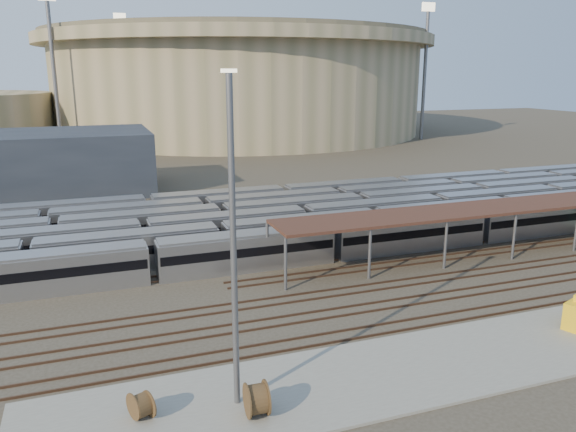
{
  "coord_description": "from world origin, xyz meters",
  "views": [
    {
      "loc": [
        -24.17,
        -44.14,
        19.42
      ],
      "look_at": [
        -3.9,
        12.0,
        4.08
      ],
      "focal_mm": 35.0,
      "sensor_mm": 36.0,
      "label": 1
    }
  ],
  "objects": [
    {
      "name": "stadium",
      "position": [
        25.0,
        140.0,
        16.47
      ],
      "size": [
        124.0,
        124.0,
        32.5
      ],
      "color": "#9D8B6A",
      "rests_on": "ground"
    },
    {
      "name": "floodlight_2",
      "position": [
        70.0,
        100.0,
        20.65
      ],
      "size": [
        4.0,
        1.0,
        38.4
      ],
      "color": "slate",
      "rests_on": "ground"
    },
    {
      "name": "service_building",
      "position": [
        -35.0,
        55.0,
        5.0
      ],
      "size": [
        42.0,
        20.0,
        10.0
      ],
      "primitive_type": "cube",
      "color": "#1E232D",
      "rests_on": "ground"
    },
    {
      "name": "yard_light_pole",
      "position": [
        -16.9,
        -15.04,
        9.98
      ],
      "size": [
        0.82,
        0.36,
        19.39
      ],
      "color": "slate",
      "rests_on": "apron"
    },
    {
      "name": "apron",
      "position": [
        -5.0,
        -15.0,
        0.1
      ],
      "size": [
        50.0,
        9.0,
        0.2
      ],
      "primitive_type": "cube",
      "color": "gray",
      "rests_on": "ground"
    },
    {
      "name": "cable_reel_west",
      "position": [
        -22.46,
        -14.73,
        1.01
      ],
      "size": [
        1.44,
        1.84,
        1.62
      ],
      "primitive_type": "cylinder",
      "rotation": [
        0.0,
        1.57,
        0.39
      ],
      "color": "brown",
      "rests_on": "apron"
    },
    {
      "name": "inspection_shed",
      "position": [
        22.0,
        4.0,
        4.98
      ],
      "size": [
        60.3,
        6.0,
        5.3
      ],
      "color": "slate",
      "rests_on": "ground"
    },
    {
      "name": "subway_trains",
      "position": [
        4.35,
        18.5,
        1.8
      ],
      "size": [
        121.78,
        23.9,
        3.6
      ],
      "color": "#AAA9AE",
      "rests_on": "ground"
    },
    {
      "name": "cable_reel_east",
      "position": [
        -16.17,
        -16.69,
        1.23
      ],
      "size": [
        1.24,
        2.11,
        2.06
      ],
      "primitive_type": "cylinder",
      "rotation": [
        0.0,
        1.57,
        -0.05
      ],
      "color": "brown",
      "rests_on": "apron"
    },
    {
      "name": "empty_tracks",
      "position": [
        0.0,
        -5.0,
        0.09
      ],
      "size": [
        170.0,
        9.62,
        0.18
      ],
      "color": "#4C3323",
      "rests_on": "ground"
    },
    {
      "name": "floodlight_0",
      "position": [
        -30.0,
        110.0,
        20.65
      ],
      "size": [
        4.0,
        1.0,
        38.4
      ],
      "color": "slate",
      "rests_on": "ground"
    },
    {
      "name": "ground",
      "position": [
        0.0,
        0.0,
        0.0
      ],
      "size": [
        420.0,
        420.0,
        0.0
      ],
      "primitive_type": "plane",
      "color": "#383026",
      "rests_on": "ground"
    },
    {
      "name": "floodlight_3",
      "position": [
        -10.0,
        160.0,
        20.65
      ],
      "size": [
        4.0,
        1.0,
        38.4
      ],
      "color": "slate",
      "rests_on": "ground"
    }
  ]
}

